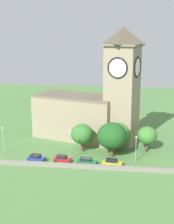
{
  "coord_description": "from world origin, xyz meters",
  "views": [
    {
      "loc": [
        9.31,
        -72.34,
        30.95
      ],
      "look_at": [
        -0.92,
        7.42,
        10.97
      ],
      "focal_mm": 51.61,
      "sensor_mm": 36.0,
      "label": 1
    }
  ],
  "objects_px": {
    "streetlamp_central": "(136,145)",
    "tree_riverside_west": "(82,134)",
    "streetlamp_west_mid": "(70,142)",
    "tree_churchyard": "(147,135)",
    "church": "(93,106)",
    "car_blue": "(36,158)",
    "tree_by_tower": "(117,133)",
    "tree_riverside_east": "(112,136)",
    "car_green": "(87,161)",
    "car_red": "(62,159)",
    "streetlamp_west_end": "(3,137)",
    "car_yellow": "(112,163)"
  },
  "relations": [
    {
      "from": "streetlamp_central",
      "to": "tree_riverside_west",
      "type": "distance_m",
      "value": 15.16
    },
    {
      "from": "streetlamp_west_mid",
      "to": "tree_churchyard",
      "type": "xyz_separation_m",
      "value": [
        19.15,
        9.1,
        -0.54
      ]
    },
    {
      "from": "church",
      "to": "car_blue",
      "type": "xyz_separation_m",
      "value": [
        -11.81,
        -19.08,
        -9.25
      ]
    },
    {
      "from": "tree_by_tower",
      "to": "tree_riverside_east",
      "type": "distance_m",
      "value": 3.97
    },
    {
      "from": "car_green",
      "to": "tree_riverside_west",
      "type": "xyz_separation_m",
      "value": [
        -2.4,
        9.09,
        3.81
      ]
    },
    {
      "from": "tree_by_tower",
      "to": "tree_riverside_east",
      "type": "bearing_deg",
      "value": -108.16
    },
    {
      "from": "car_red",
      "to": "tree_churchyard",
      "type": "relative_size",
      "value": 0.66
    },
    {
      "from": "car_blue",
      "to": "tree_by_tower",
      "type": "height_order",
      "value": "tree_by_tower"
    },
    {
      "from": "streetlamp_west_end",
      "to": "car_green",
      "type": "bearing_deg",
      "value": -9.36
    },
    {
      "from": "car_green",
      "to": "car_yellow",
      "type": "distance_m",
      "value": 6.12
    },
    {
      "from": "streetlamp_west_end",
      "to": "streetlamp_central",
      "type": "xyz_separation_m",
      "value": [
        33.76,
        -0.23,
        -0.53
      ]
    },
    {
      "from": "church",
      "to": "streetlamp_west_mid",
      "type": "height_order",
      "value": "church"
    },
    {
      "from": "streetlamp_central",
      "to": "car_yellow",
      "type": "bearing_deg",
      "value": -148.44
    },
    {
      "from": "car_yellow",
      "to": "tree_churchyard",
      "type": "relative_size",
      "value": 0.73
    },
    {
      "from": "streetlamp_west_mid",
      "to": "tree_riverside_west",
      "type": "relative_size",
      "value": 1.0
    },
    {
      "from": "church",
      "to": "streetlamp_central",
      "type": "distance_m",
      "value": 20.86
    },
    {
      "from": "streetlamp_west_end",
      "to": "tree_churchyard",
      "type": "bearing_deg",
      "value": 11.77
    },
    {
      "from": "streetlamp_west_mid",
      "to": "tree_riverside_east",
      "type": "height_order",
      "value": "tree_riverside_east"
    },
    {
      "from": "car_green",
      "to": "streetlamp_west_end",
      "type": "height_order",
      "value": "streetlamp_west_end"
    },
    {
      "from": "tree_churchyard",
      "to": "car_blue",
      "type": "bearing_deg",
      "value": -157.65
    },
    {
      "from": "car_red",
      "to": "tree_riverside_east",
      "type": "distance_m",
      "value": 13.75
    },
    {
      "from": "streetlamp_west_mid",
      "to": "tree_riverside_east",
      "type": "relative_size",
      "value": 0.83
    },
    {
      "from": "car_green",
      "to": "streetlamp_central",
      "type": "distance_m",
      "value": 12.65
    },
    {
      "from": "tree_riverside_west",
      "to": "tree_riverside_east",
      "type": "height_order",
      "value": "tree_riverside_east"
    },
    {
      "from": "car_red",
      "to": "streetlamp_west_mid",
      "type": "relative_size",
      "value": 0.6
    },
    {
      "from": "streetlamp_west_mid",
      "to": "car_blue",
      "type": "bearing_deg",
      "value": -165.42
    },
    {
      "from": "tree_churchyard",
      "to": "tree_riverside_west",
      "type": "xyz_separation_m",
      "value": [
        -17.15,
        -2.23,
        0.34
      ]
    },
    {
      "from": "car_yellow",
      "to": "tree_riverside_west",
      "type": "xyz_separation_m",
      "value": [
        -8.52,
        9.09,
        3.82
      ]
    },
    {
      "from": "streetlamp_central",
      "to": "streetlamp_west_mid",
      "type": "bearing_deg",
      "value": -175.77
    },
    {
      "from": "car_yellow",
      "to": "church",
      "type": "bearing_deg",
      "value": 109.55
    },
    {
      "from": "car_red",
      "to": "car_green",
      "type": "distance_m",
      "value": 6.13
    },
    {
      "from": "car_blue",
      "to": "tree_by_tower",
      "type": "distance_m",
      "value": 22.08
    },
    {
      "from": "streetlamp_central",
      "to": "tree_by_tower",
      "type": "relative_size",
      "value": 0.82
    },
    {
      "from": "streetlamp_west_mid",
      "to": "tree_churchyard",
      "type": "relative_size",
      "value": 1.09
    },
    {
      "from": "streetlamp_west_end",
      "to": "tree_by_tower",
      "type": "distance_m",
      "value": 29.65
    },
    {
      "from": "car_blue",
      "to": "tree_churchyard",
      "type": "relative_size",
      "value": 0.66
    },
    {
      "from": "streetlamp_west_mid",
      "to": "tree_riverside_east",
      "type": "distance_m",
      "value": 10.78
    },
    {
      "from": "car_yellow",
      "to": "streetlamp_central",
      "type": "relative_size",
      "value": 0.75
    },
    {
      "from": "tree_churchyard",
      "to": "tree_riverside_east",
      "type": "bearing_deg",
      "value": -149.92
    },
    {
      "from": "car_green",
      "to": "tree_riverside_west",
      "type": "bearing_deg",
      "value": 104.76
    },
    {
      "from": "tree_churchyard",
      "to": "car_red",
      "type": "bearing_deg",
      "value": -152.8
    },
    {
      "from": "car_blue",
      "to": "car_red",
      "type": "height_order",
      "value": "car_blue"
    },
    {
      "from": "car_red",
      "to": "streetlamp_west_end",
      "type": "bearing_deg",
      "value": 169.24
    },
    {
      "from": "car_green",
      "to": "streetlamp_west_mid",
      "type": "relative_size",
      "value": 0.66
    },
    {
      "from": "streetlamp_west_mid",
      "to": "tree_riverside_east",
      "type": "bearing_deg",
      "value": 20.87
    },
    {
      "from": "car_red",
      "to": "streetlamp_west_mid",
      "type": "distance_m",
      "value": 4.61
    },
    {
      "from": "church",
      "to": "tree_riverside_east",
      "type": "bearing_deg",
      "value": -64.18
    },
    {
      "from": "streetlamp_central",
      "to": "tree_riverside_west",
      "type": "bearing_deg",
      "value": 157.98
    },
    {
      "from": "tree_riverside_east",
      "to": "car_blue",
      "type": "bearing_deg",
      "value": -161.89
    },
    {
      "from": "car_yellow",
      "to": "streetlamp_west_mid",
      "type": "bearing_deg",
      "value": 168.11
    }
  ]
}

